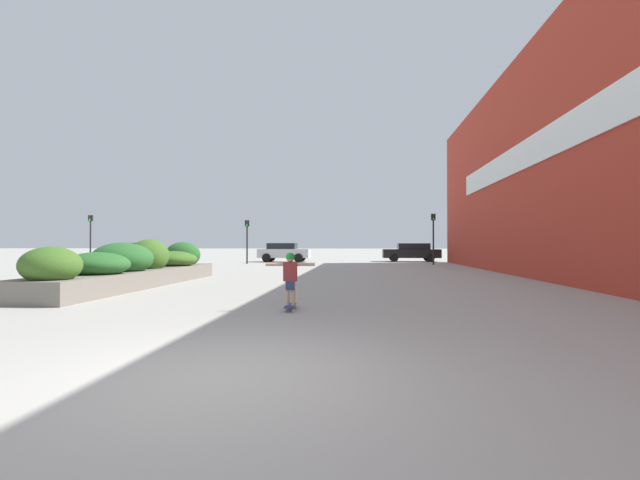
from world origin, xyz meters
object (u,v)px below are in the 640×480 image
Objects in this scene: traffic_light_left at (247,234)px; car_center_left at (571,254)px; skateboard at (290,306)px; skateboarder at (290,273)px; car_rightmost at (284,252)px; car_leftmost at (412,252)px; traffic_light_far_left at (90,231)px; car_center_right at (139,251)px; traffic_light_right at (433,230)px.

car_center_left is at bearing 6.78° from traffic_light_left.
skateboard is 0.67× the size of skateboarder.
car_rightmost is (-4.64, 25.00, 0.03)m from skateboarder.
traffic_light_far_left is (-24.27, -5.66, 1.65)m from car_leftmost.
car_leftmost is 1.09× the size of car_center_right.
car_center_left is at bearing 50.86° from skateboard.
car_rightmost is at bearing 87.33° from car_center_right.
traffic_light_far_left is at bearing 103.13° from car_leftmost.
skateboard is 27.33m from car_leftmost.
traffic_light_right reaches higher than skateboarder.
skateboarder is at bearing 10.52° from car_rightmost.
traffic_light_far_left is at bearing -16.71° from car_center_right.
car_rightmost is 1.29× the size of traffic_light_left.
car_rightmost is (12.56, -0.59, -0.01)m from car_center_right.
traffic_light_right reaches higher than car_leftmost.
car_leftmost is 1.30× the size of traffic_light_right.
car_center_right is at bearing 92.84° from car_leftmost.
skateboarder is 0.32× the size of traffic_light_right.
car_center_left is (17.05, 24.16, -0.05)m from skateboarder.
skateboard is 0.21× the size of traffic_light_far_left.
traffic_light_left is at bearing 103.50° from skateboard.
traffic_light_right is 25.09m from traffic_light_far_left.
traffic_light_left is at bearing 103.50° from skateboarder.
car_rightmost reaches higher than car_center_left.
car_center_left is at bearing 87.79° from car_rightmost.
traffic_light_left reaches higher than car_center_right.
car_leftmost is at bearing 23.45° from traffic_light_left.
car_center_right is at bearing 73.29° from traffic_light_far_left.
car_center_left is 1.42× the size of traffic_light_left.
car_center_right reaches higher than car_rightmost.
traffic_light_right is at bearing -1.08° from traffic_light_left.
skateboard is 0.16× the size of car_leftmost.
skateboard is 0.24× the size of traffic_light_left.
car_center_right is at bearing 87.62° from car_center_left.
traffic_light_far_left reaches higher than car_leftmost.
car_center_right is (-34.25, 1.42, 0.09)m from car_center_left.
traffic_light_far_left is (-1.36, -4.53, 1.62)m from car_center_right.
traffic_light_left is 11.87m from traffic_light_far_left.
car_rightmost is (-4.64, 25.00, 0.74)m from skateboard.
skateboard is 29.58m from car_center_left.
car_center_right reaches higher than car_leftmost.
skateboarder is at bearing 144.79° from car_center_left.
car_center_left is (17.05, 24.16, 0.66)m from skateboard.
car_center_right is 24.21m from traffic_light_right.
traffic_light_far_left is (-25.09, -0.03, 0.04)m from traffic_light_right.
skateboarder is 22.41m from traffic_light_left.
traffic_light_far_left reaches higher than traffic_light_right.
car_leftmost is at bearing 13.13° from traffic_light_far_left.
car_leftmost is (5.71, 26.72, 0.72)m from skateboard.
car_center_left is 34.28m from car_center_right.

